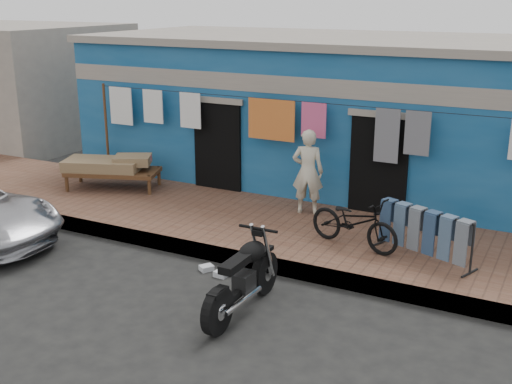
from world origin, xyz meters
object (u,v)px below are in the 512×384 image
object	(u,v)px
jeans_rack	(424,233)
charpoy	(113,173)
motorcycle	(242,276)
seated_person	(308,172)
bicycle	(355,216)

from	to	relation	value
jeans_rack	charpoy	bearing A→B (deg)	173.45
motorcycle	jeans_rack	distance (m)	3.12
seated_person	jeans_rack	distance (m)	2.79
motorcycle	charpoy	distance (m)	5.91
bicycle	seated_person	bearing A→B (deg)	62.01
charpoy	jeans_rack	distance (m)	6.87
seated_person	bicycle	xyz separation A→B (m)	(1.36, -1.23, -0.29)
seated_person	motorcycle	world-z (taller)	seated_person
seated_person	jeans_rack	world-z (taller)	seated_person
bicycle	motorcycle	bearing A→B (deg)	176.91
bicycle	motorcycle	distance (m)	2.56
bicycle	motorcycle	size ratio (longest dim) A/B	0.96
seated_person	motorcycle	xyz separation A→B (m)	(0.60, -3.67, -0.51)
bicycle	charpoy	bearing A→B (deg)	95.94
seated_person	motorcycle	distance (m)	3.75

